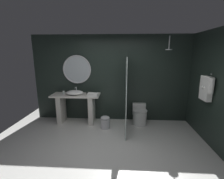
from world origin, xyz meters
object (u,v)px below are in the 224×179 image
object	(u,v)px
round_wall_mirror	(77,70)
rain_shower_head	(169,48)
toilet	(139,115)
tissue_box	(89,93)
hanging_bathrobe	(206,87)
folded_hand_towel	(93,95)
tumbler_cup	(64,92)
waste_bin	(105,122)
vessel_sink	(75,93)

from	to	relation	value
round_wall_mirror	rain_shower_head	world-z (taller)	rain_shower_head
rain_shower_head	toilet	distance (m)	2.05
tissue_box	hanging_bathrobe	world-z (taller)	hanging_bathrobe
hanging_bathrobe	rain_shower_head	bearing A→B (deg)	135.70
tissue_box	hanging_bathrobe	xyz separation A→B (m)	(2.87, -0.85, 0.40)
hanging_bathrobe	folded_hand_towel	size ratio (longest dim) A/B	2.12
rain_shower_head	hanging_bathrobe	xyz separation A→B (m)	(0.71, -0.69, -0.89)
round_wall_mirror	toilet	xyz separation A→B (m)	(1.90, -0.23, -1.32)
round_wall_mirror	rain_shower_head	size ratio (longest dim) A/B	2.42
tumbler_cup	round_wall_mirror	size ratio (longest dim) A/B	0.11
hanging_bathrobe	round_wall_mirror	bearing A→B (deg)	161.82
hanging_bathrobe	waste_bin	distance (m)	2.66
round_wall_mirror	folded_hand_towel	xyz separation A→B (m)	(0.54, -0.43, -0.66)
tissue_box	rain_shower_head	distance (m)	2.52
tissue_box	hanging_bathrobe	distance (m)	3.02
waste_bin	vessel_sink	bearing A→B (deg)	160.84
tumbler_cup	toilet	size ratio (longest dim) A/B	0.15
waste_bin	folded_hand_towel	world-z (taller)	folded_hand_towel
vessel_sink	folded_hand_towel	world-z (taller)	vessel_sink
waste_bin	tumbler_cup	bearing A→B (deg)	163.14
tissue_box	folded_hand_towel	distance (m)	0.25
tissue_box	rain_shower_head	world-z (taller)	rain_shower_head
toilet	hanging_bathrobe	bearing A→B (deg)	-31.68
tumbler_cup	waste_bin	distance (m)	1.53
tumbler_cup	rain_shower_head	size ratio (longest dim) A/B	0.26
tumbler_cup	toilet	xyz separation A→B (m)	(2.27, -0.00, -0.66)
vessel_sink	toilet	size ratio (longest dim) A/B	0.80
waste_bin	hanging_bathrobe	bearing A→B (deg)	-11.11
hanging_bathrobe	waste_bin	world-z (taller)	hanging_bathrobe
hanging_bathrobe	folded_hand_towel	bearing A→B (deg)	166.74
tumbler_cup	waste_bin	world-z (taller)	tumbler_cup
tumbler_cup	round_wall_mirror	bearing A→B (deg)	31.01
tumbler_cup	hanging_bathrobe	bearing A→B (deg)	-13.15
tissue_box	folded_hand_towel	xyz separation A→B (m)	(0.14, -0.21, 0.01)
rain_shower_head	waste_bin	bearing A→B (deg)	-172.25
vessel_sink	waste_bin	world-z (taller)	vessel_sink
tumbler_cup	folded_hand_towel	bearing A→B (deg)	-12.82
tissue_box	folded_hand_towel	bearing A→B (deg)	-55.51
tumbler_cup	round_wall_mirror	world-z (taller)	round_wall_mirror
tissue_box	tumbler_cup	bearing A→B (deg)	-179.92
hanging_bathrobe	toilet	bearing A→B (deg)	148.32
vessel_sink	toilet	distance (m)	2.03
toilet	waste_bin	distance (m)	1.07
rain_shower_head	hanging_bathrobe	size ratio (longest dim) A/B	0.57
hanging_bathrobe	folded_hand_towel	distance (m)	2.83
vessel_sink	hanging_bathrobe	bearing A→B (deg)	-13.42
round_wall_mirror	toilet	size ratio (longest dim) A/B	1.39
tumbler_cup	waste_bin	size ratio (longest dim) A/B	0.26
hanging_bathrobe	waste_bin	bearing A→B (deg)	168.89
vessel_sink	tissue_box	size ratio (longest dim) A/B	3.20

